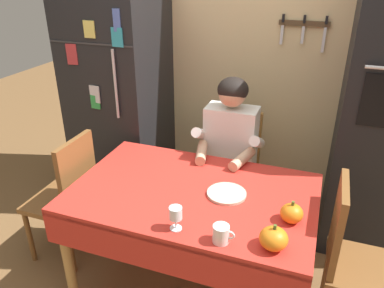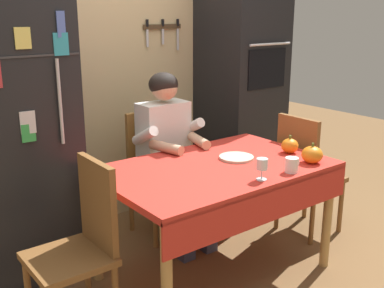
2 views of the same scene
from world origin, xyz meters
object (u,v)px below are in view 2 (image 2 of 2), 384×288
at_px(refrigerator, 12,136).
at_px(chair_right_side, 305,170).
at_px(coffee_mug, 292,165).
at_px(chair_left_side, 82,241).
at_px(wine_glass, 262,165).
at_px(dining_table, 218,179).
at_px(chair_behind_person, 155,167).
at_px(serving_tray, 236,157).
at_px(seated_person, 169,144).
at_px(pumpkin_medium, 290,146).
at_px(pumpkin_large, 312,155).
at_px(wall_oven, 241,83).

height_order(refrigerator, chair_right_side, refrigerator).
bearing_deg(coffee_mug, chair_right_side, 32.45).
bearing_deg(chair_left_side, wine_glass, -20.83).
bearing_deg(wine_glass, dining_table, 96.88).
xyz_separation_m(refrigerator, coffee_mug, (1.23, -1.23, -0.12)).
bearing_deg(chair_behind_person, refrigerator, 174.86).
bearing_deg(serving_tray, refrigerator, 143.83).
bearing_deg(seated_person, chair_right_side, -33.21).
height_order(refrigerator, pumpkin_medium, refrigerator).
bearing_deg(pumpkin_large, serving_tray, 131.94).
xyz_separation_m(coffee_mug, pumpkin_large, (0.24, 0.04, 0.01)).
relative_size(seated_person, pumpkin_large, 9.39).
relative_size(chair_behind_person, chair_left_side, 1.00).
relative_size(chair_left_side, pumpkin_medium, 7.71).
bearing_deg(wall_oven, wine_glass, -128.83).
relative_size(seated_person, chair_left_side, 1.34).
relative_size(chair_behind_person, chair_right_side, 1.00).
bearing_deg(wall_oven, coffee_mug, -121.36).
distance_m(chair_left_side, wine_glass, 1.06).
bearing_deg(coffee_mug, chair_behind_person, 100.98).
distance_m(wall_oven, coffee_mug, 1.51).
relative_size(chair_left_side, serving_tray, 4.16).
bearing_deg(chair_left_side, seated_person, 31.16).
bearing_deg(wine_glass, pumpkin_medium, 25.99).
relative_size(wall_oven, chair_right_side, 2.26).
height_order(chair_right_side, wine_glass, chair_right_side).
height_order(seated_person, chair_right_side, seated_person).
relative_size(coffee_mug, wine_glass, 0.84).
height_order(dining_table, chair_left_side, chair_left_side).
bearing_deg(dining_table, pumpkin_large, -30.89).
bearing_deg(wall_oven, chair_behind_person, -172.55).
height_order(dining_table, pumpkin_large, pumpkin_large).
bearing_deg(seated_person, refrigerator, 164.47).
relative_size(dining_table, coffee_mug, 13.10).
distance_m(seated_person, serving_tray, 0.58).
distance_m(chair_behind_person, pumpkin_medium, 1.05).
distance_m(chair_left_side, coffee_mug, 1.26).
relative_size(refrigerator, serving_tray, 8.05).
bearing_deg(serving_tray, wine_glass, -112.48).
relative_size(refrigerator, chair_behind_person, 1.94).
xyz_separation_m(chair_behind_person, seated_person, (0.00, -0.19, 0.23)).
height_order(wine_glass, serving_tray, wine_glass).
xyz_separation_m(chair_left_side, pumpkin_large, (1.41, -0.33, 0.28)).
xyz_separation_m(refrigerator, wall_oven, (2.00, 0.04, 0.15)).
xyz_separation_m(dining_table, serving_tray, (0.20, 0.05, 0.09)).
bearing_deg(pumpkin_large, wall_oven, 66.35).
distance_m(dining_table, chair_left_side, 0.91).
bearing_deg(wine_glass, pumpkin_large, 3.13).
height_order(wine_glass, pumpkin_medium, wine_glass).
distance_m(dining_table, serving_tray, 0.22).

